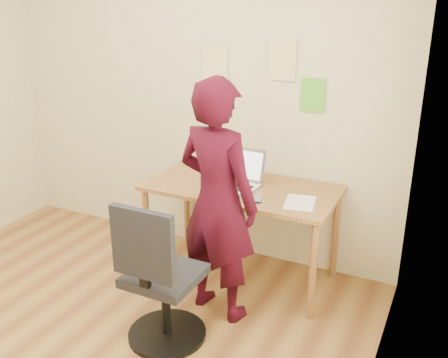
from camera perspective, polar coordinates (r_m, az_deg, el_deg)
The scene contains 10 objects.
room at distance 2.75m, azimuth -22.30°, elevation 3.89°, with size 3.58×3.58×2.78m.
desk at distance 3.69m, azimuth 2.01°, elevation -2.11°, with size 1.40×0.70×0.74m.
laptop at distance 3.66m, azimuth 1.41°, elevation 0.07°, with size 0.38×0.34×0.26m.
paper_sheet at distance 3.41m, azimuth 8.68°, elevation -2.66°, with size 0.19×0.28×0.00m, color white.
phone at distance 3.41m, azimuth 3.80°, elevation -2.34°, with size 0.10×0.14×0.01m.
wall_note_left at distance 3.94m, azimuth -1.02°, elevation 12.87°, with size 0.21×0.00×0.30m, color #E7D88A.
wall_note_mid at distance 3.71m, azimuth 6.67°, elevation 13.41°, with size 0.21×0.00×0.30m, color #E7D88A.
wall_note_right at distance 3.68m, azimuth 10.12°, elevation 9.38°, with size 0.18×0.00×0.24m, color #55BC2A.
office_chair at distance 3.10m, azimuth -7.42°, elevation -11.91°, with size 0.50×0.50×0.96m.
person at distance 3.21m, azimuth -0.74°, elevation -2.58°, with size 0.59×0.39×1.62m, color #320614.
Camera 1 is at (2.01, -1.74, 2.05)m, focal length 40.00 mm.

